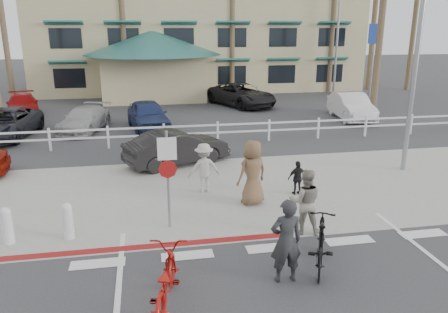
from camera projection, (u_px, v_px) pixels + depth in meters
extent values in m
plane|color=#333335|center=(279.00, 261.00, 9.83)|extent=(140.00, 140.00, 0.00)
cube|color=gray|center=(237.00, 190.00, 14.07)|extent=(22.00, 7.00, 0.01)
cube|color=#333335|center=(216.00, 156.00, 17.84)|extent=(40.00, 5.00, 0.01)
cube|color=#333335|center=(191.00, 113.00, 26.79)|extent=(50.00, 16.00, 0.01)
cube|color=maroon|center=(143.00, 247.00, 10.43)|extent=(7.00, 0.25, 0.02)
imported|color=#9D110B|center=(165.00, 280.00, 8.09)|extent=(1.13, 2.19, 1.10)
imported|color=#27272A|center=(286.00, 241.00, 8.82)|extent=(0.66, 0.43, 1.81)
imported|color=black|center=(321.00, 243.00, 9.41)|extent=(1.30, 2.02, 1.18)
imported|color=gray|center=(305.00, 201.00, 10.96)|extent=(0.96, 0.83, 1.70)
imported|color=#AEADA1|center=(204.00, 168.00, 13.74)|extent=(1.07, 0.67, 1.60)
imported|color=black|center=(298.00, 178.00, 13.59)|extent=(0.65, 0.29, 1.09)
imported|color=brown|center=(252.00, 173.00, 12.76)|extent=(1.11, 0.93, 1.95)
imported|color=black|center=(177.00, 148.00, 16.60)|extent=(4.22, 2.80, 1.32)
imported|color=black|center=(5.00, 124.00, 20.58)|extent=(2.85, 5.16, 1.37)
imported|color=#A1A1A1|center=(84.00, 119.00, 21.99)|extent=(2.73, 4.45, 1.20)
imported|color=navy|center=(148.00, 115.00, 22.30)|extent=(2.42, 4.56, 1.48)
imported|color=silver|center=(351.00, 106.00, 24.74)|extent=(2.12, 4.65, 1.48)
imported|color=#8A0405|center=(22.00, 105.00, 25.94)|extent=(2.69, 4.56, 1.24)
imported|color=black|center=(241.00, 95.00, 28.98)|extent=(4.42, 5.90, 1.49)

